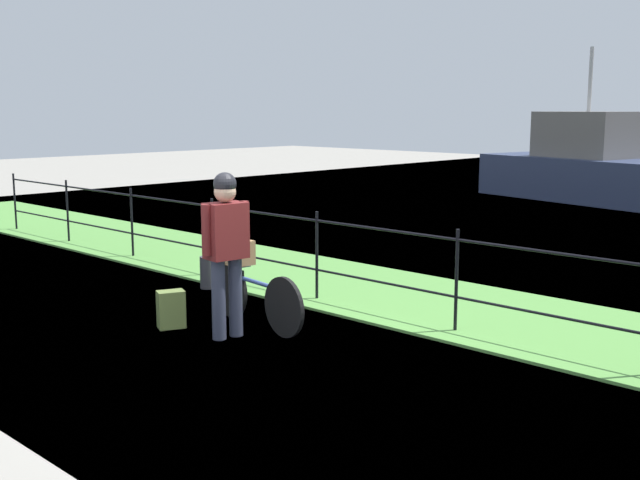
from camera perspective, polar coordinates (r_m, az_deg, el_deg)
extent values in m
plane|color=gray|center=(7.36, -6.90, -8.75)|extent=(60.00, 60.00, 0.00)
cube|color=#569342|center=(9.51, 7.58, -4.44)|extent=(27.00, 2.40, 0.03)
cylinder|color=black|center=(15.99, -21.32, 2.59)|extent=(0.04, 0.04, 1.09)
cylinder|color=black|center=(14.21, -17.91, 1.99)|extent=(0.04, 0.04, 1.09)
cylinder|color=black|center=(12.49, -13.53, 1.20)|extent=(0.04, 0.04, 1.09)
cylinder|color=black|center=(10.88, -7.82, 0.17)|extent=(0.04, 0.04, 1.09)
cylinder|color=black|center=(9.41, -0.23, -1.20)|extent=(0.04, 0.04, 1.09)
cylinder|color=black|center=(8.18, 9.90, -3.00)|extent=(0.04, 0.04, 1.09)
cylinder|color=black|center=(8.79, 4.46, -3.09)|extent=(18.00, 0.03, 0.03)
cylinder|color=black|center=(8.68, 4.51, 0.77)|extent=(18.00, 0.03, 0.03)
cylinder|color=black|center=(7.97, -2.64, -4.91)|extent=(0.63, 0.12, 0.63)
cylinder|color=black|center=(8.78, -6.56, -3.60)|extent=(0.63, 0.12, 0.63)
cylinder|color=#3D569E|center=(8.33, -4.71, -3.07)|extent=(0.79, 0.14, 0.04)
cube|color=black|center=(8.64, -6.16, -2.36)|extent=(0.21, 0.11, 0.06)
cube|color=slate|center=(8.62, -6.17, -1.76)|extent=(0.38, 0.20, 0.02)
cube|color=#A87F51|center=(8.59, -6.18, -0.85)|extent=(0.43, 0.32, 0.26)
ellipsoid|color=tan|center=(8.56, -6.21, 0.45)|extent=(0.30, 0.17, 0.13)
sphere|color=tan|center=(8.45, -5.78, 0.74)|extent=(0.11, 0.11, 0.11)
cylinder|color=#383D51|center=(8.04, -6.17, -4.12)|extent=(0.14, 0.14, 0.82)
cylinder|color=#383D51|center=(7.93, -7.39, -4.32)|extent=(0.14, 0.14, 0.82)
cube|color=maroon|center=(7.85, -6.87, 0.68)|extent=(0.31, 0.43, 0.56)
cylinder|color=maroon|center=(7.96, -5.54, 1.03)|extent=(0.10, 0.10, 0.50)
cylinder|color=maroon|center=(7.73, -8.26, 0.73)|extent=(0.10, 0.10, 0.50)
sphere|color=tan|center=(7.80, -6.93, 3.51)|extent=(0.22, 0.22, 0.22)
sphere|color=black|center=(7.79, -6.94, 4.08)|extent=(0.23, 0.23, 0.23)
cube|color=olive|center=(8.47, -10.79, -4.98)|extent=(0.28, 0.33, 0.40)
cylinder|color=#38383D|center=(10.24, -8.18, -2.34)|extent=(0.20, 0.20, 0.42)
cube|color=#2D3856|center=(21.22, 18.73, 4.28)|extent=(5.60, 3.49, 1.08)
cube|color=slate|center=(21.16, 18.89, 7.28)|extent=(2.60, 2.13, 1.15)
cylinder|color=#B2B2B2|center=(21.16, 19.09, 11.00)|extent=(0.10, 0.10, 1.60)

